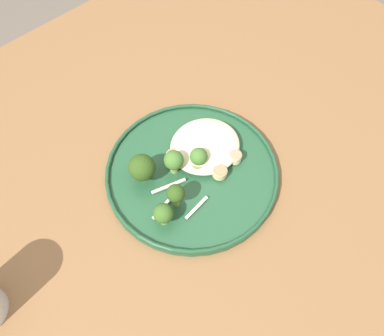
% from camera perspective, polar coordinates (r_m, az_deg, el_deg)
% --- Properties ---
extents(ground, '(6.00, 6.00, 0.00)m').
position_cam_1_polar(ground, '(1.33, -2.09, -18.53)').
color(ground, '#665B51').
extents(wooden_dining_table, '(1.40, 1.00, 0.74)m').
position_cam_1_polar(wooden_dining_table, '(0.71, -3.76, -5.88)').
color(wooden_dining_table, brown).
rests_on(wooden_dining_table, ground).
extents(dinner_plate, '(0.29, 0.29, 0.02)m').
position_cam_1_polar(dinner_plate, '(0.64, 0.00, -0.55)').
color(dinner_plate, '#235133').
rests_on(dinner_plate, wooden_dining_table).
extents(noodle_bed, '(0.12, 0.11, 0.02)m').
position_cam_1_polar(noodle_bed, '(0.65, 1.93, 3.39)').
color(noodle_bed, beige).
rests_on(noodle_bed, dinner_plate).
extents(seared_scallop_tilted_round, '(0.02, 0.02, 0.02)m').
position_cam_1_polar(seared_scallop_tilted_round, '(0.63, 0.86, 0.30)').
color(seared_scallop_tilted_round, '#DBB77A').
rests_on(seared_scallop_tilted_round, dinner_plate).
extents(seared_scallop_front_small, '(0.03, 0.03, 0.02)m').
position_cam_1_polar(seared_scallop_front_small, '(0.65, 2.24, 3.63)').
color(seared_scallop_front_small, '#DBB77A').
rests_on(seared_scallop_front_small, dinner_plate).
extents(seared_scallop_center_golden, '(0.02, 0.02, 0.02)m').
position_cam_1_polar(seared_scallop_center_golden, '(0.62, 4.19, -0.61)').
color(seared_scallop_center_golden, '#E5C689').
rests_on(seared_scallop_center_golden, dinner_plate).
extents(seared_scallop_tiny_bay, '(0.02, 0.02, 0.02)m').
position_cam_1_polar(seared_scallop_tiny_bay, '(0.64, 6.49, 1.65)').
color(seared_scallop_tiny_bay, beige).
rests_on(seared_scallop_tiny_bay, dinner_plate).
extents(seared_scallop_rear_pale, '(0.03, 0.03, 0.01)m').
position_cam_1_polar(seared_scallop_rear_pale, '(0.64, -2.44, 1.54)').
color(seared_scallop_rear_pale, '#E5C689').
rests_on(seared_scallop_rear_pale, dinner_plate).
extents(seared_scallop_on_noodles, '(0.03, 0.03, 0.01)m').
position_cam_1_polar(seared_scallop_on_noodles, '(0.67, 2.84, 4.86)').
color(seared_scallop_on_noodles, '#E5C689').
rests_on(seared_scallop_on_noodles, dinner_plate).
extents(broccoli_floret_left_leaning, '(0.03, 0.03, 0.05)m').
position_cam_1_polar(broccoli_floret_left_leaning, '(0.61, -2.75, 1.08)').
color(broccoli_floret_left_leaning, '#89A356').
rests_on(broccoli_floret_left_leaning, dinner_plate).
extents(broccoli_floret_split_head, '(0.03, 0.03, 0.05)m').
position_cam_1_polar(broccoli_floret_split_head, '(0.58, -2.45, -3.94)').
color(broccoli_floret_split_head, '#7A994C').
rests_on(broccoli_floret_split_head, dinner_plate).
extents(broccoli_floret_rear_charred, '(0.03, 0.03, 0.04)m').
position_cam_1_polar(broccoli_floret_rear_charred, '(0.62, 1.01, 1.62)').
color(broccoli_floret_rear_charred, '#89A356').
rests_on(broccoli_floret_rear_charred, dinner_plate).
extents(broccoli_floret_right_tilted, '(0.04, 0.04, 0.06)m').
position_cam_1_polar(broccoli_floret_right_tilted, '(0.61, -7.50, 0.02)').
color(broccoli_floret_right_tilted, '#89A356').
rests_on(broccoli_floret_right_tilted, dinner_plate).
extents(broccoli_floret_front_edge, '(0.03, 0.03, 0.04)m').
position_cam_1_polar(broccoli_floret_front_edge, '(0.57, -4.30, -6.87)').
color(broccoli_floret_front_edge, '#89A356').
rests_on(broccoli_floret_front_edge, dinner_plate).
extents(onion_sliver_curled_piece, '(0.05, 0.01, 0.00)m').
position_cam_1_polar(onion_sliver_curled_piece, '(0.60, 0.70, -5.95)').
color(onion_sliver_curled_piece, silver).
rests_on(onion_sliver_curled_piece, dinner_plate).
extents(onion_sliver_long_sliver, '(0.05, 0.01, 0.00)m').
position_cam_1_polar(onion_sliver_long_sliver, '(0.60, -4.32, -5.79)').
color(onion_sliver_long_sliver, silver).
rests_on(onion_sliver_long_sliver, dinner_plate).
extents(onion_sliver_short_strip, '(0.06, 0.02, 0.00)m').
position_cam_1_polar(onion_sliver_short_strip, '(0.62, -3.63, -2.82)').
color(onion_sliver_short_strip, silver).
rests_on(onion_sliver_short_strip, dinner_plate).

